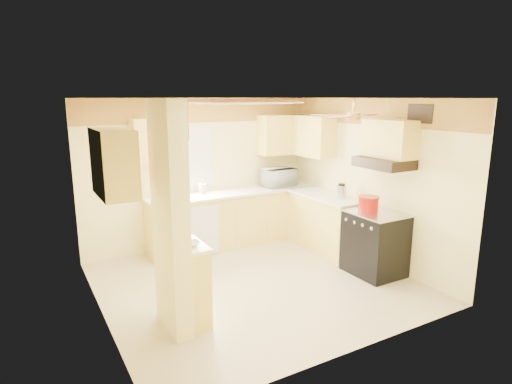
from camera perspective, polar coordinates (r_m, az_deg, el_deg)
floor at (r=6.04m, az=-0.08°, el=-12.04°), size 4.00×4.00×0.00m
ceiling at (r=5.49m, az=-0.09°, el=12.41°), size 4.00×4.00×0.00m
wall_back at (r=7.32m, az=-7.48°, el=2.50°), size 4.00×0.00×4.00m
wall_front at (r=4.15m, az=13.06°, el=-5.50°), size 4.00×0.00×4.00m
wall_left at (r=4.99m, az=-20.49°, el=-2.93°), size 0.00×3.80×3.80m
wall_right at (r=6.83m, az=14.66°, el=1.48°), size 0.00×3.80×3.80m
wallpaper_border at (r=7.19m, az=-7.65°, el=10.74°), size 4.00×0.02×0.40m
partition_column at (r=4.62m, az=-11.36°, el=-3.59°), size 0.20×0.70×2.50m
partition_ledge at (r=4.96m, az=-8.50°, el=-12.17°), size 0.25×0.55×0.90m
ledge_top at (r=4.79m, az=-8.68°, el=-7.05°), size 0.28×0.58×0.04m
lower_cabinets_back at (r=7.43m, az=-2.84°, el=-3.59°), size 3.00×0.60×0.90m
lower_cabinets_right at (r=7.26m, az=9.30°, el=-4.14°), size 0.60×1.40×0.90m
countertop_back at (r=7.31m, az=-2.85°, el=-0.06°), size 3.04×0.64×0.04m
countertop_right at (r=7.13m, az=9.37°, el=-0.53°), size 0.64×1.44×0.04m
dishwasher_panel at (r=6.87m, az=-7.26°, el=-5.21°), size 0.58×0.02×0.80m
window at (r=7.17m, az=-9.36°, el=4.66°), size 0.92×0.02×1.02m
upper_cab_back_left at (r=6.79m, az=-13.73°, el=6.59°), size 0.60×0.35×0.70m
upper_cab_back_right at (r=7.80m, az=3.57°, el=7.65°), size 0.90×0.35×0.70m
upper_cab_right at (r=7.57m, az=7.31°, el=7.42°), size 0.35×1.00×0.70m
upper_cab_left_wall at (r=4.66m, az=-18.42°, el=3.72°), size 0.35×0.75×0.70m
upper_cab_over_stove at (r=6.23m, az=17.39°, el=6.79°), size 0.35×0.76×0.52m
stove at (r=6.43m, az=15.57°, el=-6.56°), size 0.68×0.77×0.92m
range_hood at (r=6.21m, az=16.66°, el=3.74°), size 0.50×0.76×0.14m
poster_menu at (r=4.52m, az=-10.35°, el=3.91°), size 0.02×0.42×0.57m
poster_nashville at (r=4.66m, az=-10.03°, el=-4.00°), size 0.02×0.42×0.57m
ceiling_light_panel at (r=5.98m, az=-1.66°, el=11.99°), size 1.35×0.95×0.06m
ceiling_fan at (r=5.52m, az=12.82°, el=9.88°), size 1.15×1.15×0.26m
vent_grate at (r=6.09m, az=21.05°, el=9.72°), size 0.02×0.40×0.25m
microwave at (r=7.70m, az=3.06°, el=1.97°), size 0.59×0.40×0.32m
bowl at (r=4.70m, az=-8.73°, el=-6.86°), size 0.20×0.20×0.05m
dutch_oven at (r=6.36m, az=14.75°, el=-1.46°), size 0.31×0.31×0.20m
kettle at (r=6.91m, az=11.32°, el=0.09°), size 0.16×0.16×0.24m
dish_rack at (r=6.85m, az=-11.29°, el=-0.33°), size 0.38×0.30×0.21m
utensil_crock at (r=7.18m, az=-7.11°, el=0.47°), size 0.12×0.12×0.25m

